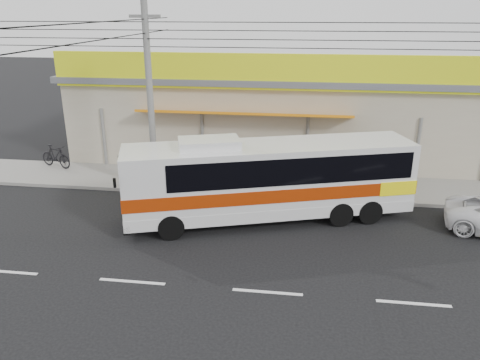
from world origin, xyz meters
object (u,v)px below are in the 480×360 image
object	(u,v)px
coach_bus	(274,176)
utility_pole	(146,33)
motorbike_red	(203,163)
motorbike_dark	(56,156)

from	to	relation	value
coach_bus	utility_pole	size ratio (longest dim) A/B	0.32
motorbike_red	motorbike_dark	xyz separation A→B (m)	(-7.40, -0.02, 0.03)
motorbike_red	motorbike_dark	size ratio (longest dim) A/B	1.09
coach_bus	motorbike_red	size ratio (longest dim) A/B	5.28
motorbike_red	motorbike_dark	bearing A→B (deg)	102.76
motorbike_dark	utility_pole	xyz separation A→B (m)	(5.91, -2.55, 5.97)
motorbike_dark	utility_pole	bearing A→B (deg)	-93.64
motorbike_dark	coach_bus	bearing A→B (deg)	-91.53
coach_bus	motorbike_dark	world-z (taller)	coach_bus
coach_bus	motorbike_red	bearing A→B (deg)	112.27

